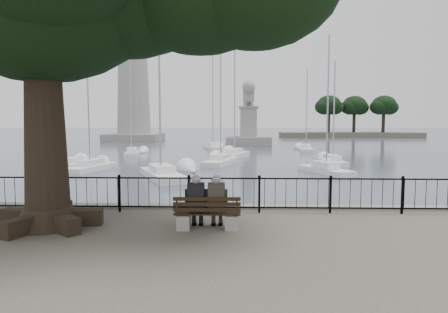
{
  "coord_description": "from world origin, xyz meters",
  "views": [
    {
      "loc": [
        0.37,
        -8.68,
        2.6
      ],
      "look_at": [
        0.0,
        2.5,
        1.6
      ],
      "focal_mm": 32.0,
      "sensor_mm": 36.0,
      "label": 1
    }
  ],
  "objects_px": {
    "person_right": "(217,204)",
    "lion_monument": "(248,129)",
    "bench": "(207,218)",
    "person_left": "(196,204)",
    "lighthouse": "(133,73)"
  },
  "relations": [
    {
      "from": "person_right",
      "to": "lion_monument",
      "type": "distance_m",
      "value": 49.2
    },
    {
      "from": "bench",
      "to": "person_left",
      "type": "height_order",
      "value": "person_left"
    },
    {
      "from": "person_right",
      "to": "lighthouse",
      "type": "xyz_separation_m",
      "value": [
        -17.88,
        61.23,
        10.43
      ]
    },
    {
      "from": "lion_monument",
      "to": "lighthouse",
      "type": "bearing_deg",
      "value": 148.88
    },
    {
      "from": "bench",
      "to": "person_left",
      "type": "xyz_separation_m",
      "value": [
        -0.27,
        0.09,
        0.32
      ]
    },
    {
      "from": "person_left",
      "to": "person_right",
      "type": "height_order",
      "value": "same"
    },
    {
      "from": "person_right",
      "to": "person_left",
      "type": "bearing_deg",
      "value": -178.96
    },
    {
      "from": "person_left",
      "to": "lion_monument",
      "type": "xyz_separation_m",
      "value": [
        2.61,
        49.16,
        0.78
      ]
    },
    {
      "from": "bench",
      "to": "person_right",
      "type": "relative_size",
      "value": 1.2
    },
    {
      "from": "person_right",
      "to": "lighthouse",
      "type": "height_order",
      "value": "lighthouse"
    },
    {
      "from": "person_right",
      "to": "bench",
      "type": "bearing_deg",
      "value": -156.35
    },
    {
      "from": "person_left",
      "to": "lighthouse",
      "type": "bearing_deg",
      "value": 105.86
    },
    {
      "from": "person_left",
      "to": "person_right",
      "type": "relative_size",
      "value": 1.0
    },
    {
      "from": "bench",
      "to": "lighthouse",
      "type": "height_order",
      "value": "lighthouse"
    },
    {
      "from": "person_left",
      "to": "lighthouse",
      "type": "distance_m",
      "value": 64.51
    }
  ]
}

